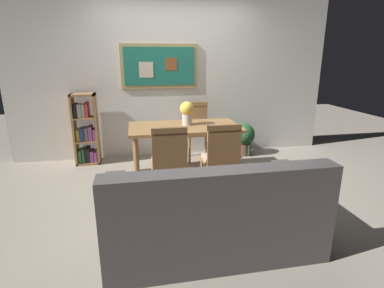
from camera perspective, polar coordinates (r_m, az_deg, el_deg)
The scene contains 11 objects.
ground_plane at distance 3.92m, azimuth -0.01°, elevation -8.35°, with size 12.00×12.00×0.00m, color gray.
wall_back_with_painting at distance 5.07m, azimuth -3.39°, elevation 12.52°, with size 5.20×0.14×2.60m.
dining_table at distance 4.11m, azimuth -1.41°, elevation 2.08°, with size 1.48×0.80×0.73m.
dining_chair_near_left at distance 3.38m, azimuth -4.36°, elevation -2.69°, with size 0.40×0.41×0.91m.
dining_chair_far_right at distance 4.92m, azimuth 0.95°, elevation 3.41°, with size 0.40×0.41×0.91m.
dining_chair_near_right at distance 3.52m, azimuth 5.52°, elevation -1.98°, with size 0.40×0.41×0.91m.
leather_couch at distance 2.66m, azimuth 4.02°, elevation -13.59°, with size 1.80×0.84×0.84m.
bookshelf at distance 4.95m, azimuth -19.32°, elevation 2.10°, with size 0.36×0.28×1.09m.
potted_ivy at distance 5.21m, azimuth 9.71°, elevation 1.21°, with size 0.37×0.37×0.54m.
flower_vase at distance 4.11m, azimuth -0.92°, elevation 6.16°, with size 0.20×0.19×0.32m.
tv_remote at distance 4.03m, azimuth 3.80°, elevation 3.39°, with size 0.07×0.16×0.02m.
Camera 1 is at (-0.67, -3.50, 1.63)m, focal length 28.36 mm.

